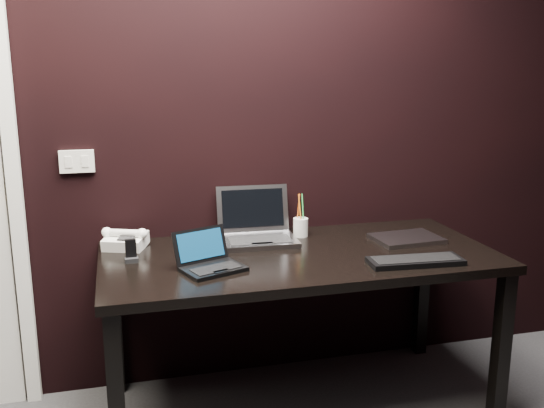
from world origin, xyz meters
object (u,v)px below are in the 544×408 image
object	(u,v)px
silver_laptop	(257,231)
pen_cup	(301,226)
ext_keyboard	(415,261)
mobile_phone	(131,253)
netbook	(210,262)
closed_laptop	(406,239)
desk_phone	(125,240)
desk	(299,270)

from	to	relation	value
silver_laptop	pen_cup	world-z (taller)	silver_laptop
ext_keyboard	mobile_phone	bearing A→B (deg)	164.01
silver_laptop	ext_keyboard	bearing A→B (deg)	-41.23
netbook	closed_laptop	size ratio (longest dim) A/B	0.93
netbook	silver_laptop	xyz separation A→B (m)	(0.27, 0.34, 0.01)
desk_phone	netbook	bearing A→B (deg)	-49.82
desk_phone	mobile_phone	xyz separation A→B (m)	(0.02, -0.20, -0.00)
desk	mobile_phone	bearing A→B (deg)	174.92
netbook	silver_laptop	world-z (taller)	silver_laptop
closed_laptop	pen_cup	world-z (taller)	pen_cup
netbook	closed_laptop	bearing A→B (deg)	9.94
silver_laptop	closed_laptop	bearing A→B (deg)	-14.57
silver_laptop	desk_phone	bearing A→B (deg)	176.43
closed_laptop	mobile_phone	size ratio (longest dim) A/B	3.35
mobile_phone	pen_cup	world-z (taller)	pen_cup
closed_laptop	mobile_phone	bearing A→B (deg)	179.43
ext_keyboard	desk_phone	size ratio (longest dim) A/B	1.83
desk	netbook	size ratio (longest dim) A/B	5.79
ext_keyboard	pen_cup	bearing A→B (deg)	123.40
netbook	desk_phone	world-z (taller)	netbook
closed_laptop	desk_phone	distance (m)	1.29
netbook	closed_laptop	distance (m)	0.96
desk	closed_laptop	size ratio (longest dim) A/B	5.37
desk_phone	mobile_phone	world-z (taller)	same
desk	desk_phone	size ratio (longest dim) A/B	7.77
netbook	ext_keyboard	size ratio (longest dim) A/B	0.73
desk	silver_laptop	world-z (taller)	silver_laptop
desk_phone	mobile_phone	bearing A→B (deg)	-84.82
mobile_phone	pen_cup	size ratio (longest dim) A/B	0.46
ext_keyboard	mobile_phone	distance (m)	1.18
ext_keyboard	desk_phone	distance (m)	1.26
silver_laptop	netbook	bearing A→B (deg)	-128.83
netbook	mobile_phone	size ratio (longest dim) A/B	3.10
ext_keyboard	closed_laptop	xyz separation A→B (m)	(0.12, 0.31, -0.00)
pen_cup	desk	bearing A→B (deg)	-108.22
silver_laptop	desk_phone	xyz separation A→B (m)	(-0.59, 0.04, -0.01)
desk	desk_phone	distance (m)	0.79
netbook	ext_keyboard	bearing A→B (deg)	-9.96
desk	pen_cup	distance (m)	0.29
netbook	ext_keyboard	distance (m)	0.84
closed_laptop	pen_cup	distance (m)	0.50
pen_cup	silver_laptop	bearing A→B (deg)	-173.84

